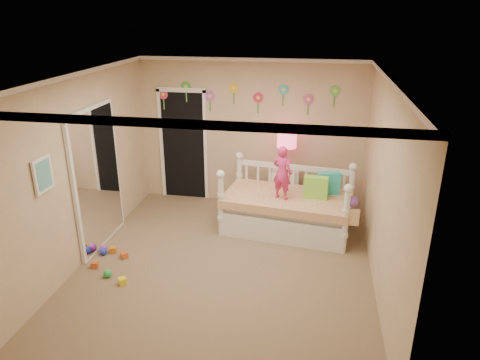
% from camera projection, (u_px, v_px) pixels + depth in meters
% --- Properties ---
extents(floor, '(4.00, 4.50, 0.01)m').
position_uv_depth(floor, '(226.00, 264.00, 6.20)').
color(floor, '#7F684C').
rests_on(floor, ground).
extents(ceiling, '(4.00, 4.50, 0.01)m').
position_uv_depth(ceiling, '(223.00, 76.00, 5.26)').
color(ceiling, white).
rests_on(ceiling, floor).
extents(back_wall, '(4.00, 0.01, 2.60)m').
position_uv_depth(back_wall, '(251.00, 133.00, 7.80)').
color(back_wall, tan).
rests_on(back_wall, floor).
extents(left_wall, '(0.01, 4.50, 2.60)m').
position_uv_depth(left_wall, '(82.00, 169.00, 6.06)').
color(left_wall, tan).
rests_on(left_wall, floor).
extents(right_wall, '(0.01, 4.50, 2.60)m').
position_uv_depth(right_wall, '(384.00, 188.00, 5.40)').
color(right_wall, tan).
rests_on(right_wall, floor).
extents(crown_molding, '(4.00, 4.50, 0.06)m').
position_uv_depth(crown_molding, '(223.00, 79.00, 5.27)').
color(crown_molding, white).
rests_on(crown_molding, ceiling).
extents(daybed, '(2.13, 1.32, 1.09)m').
position_uv_depth(daybed, '(287.00, 199.00, 6.99)').
color(daybed, white).
rests_on(daybed, floor).
extents(pillow_turquoise, '(0.37, 0.20, 0.35)m').
position_uv_depth(pillow_turquoise, '(329.00, 183.00, 6.95)').
color(pillow_turquoise, '#27C4C6').
rests_on(pillow_turquoise, daybed).
extents(pillow_lime, '(0.38, 0.17, 0.35)m').
position_uv_depth(pillow_lime, '(316.00, 187.00, 6.80)').
color(pillow_lime, '#88E044').
rests_on(pillow_lime, daybed).
extents(child, '(0.36, 0.30, 0.84)m').
position_uv_depth(child, '(282.00, 173.00, 6.70)').
color(child, '#E13378').
rests_on(child, daybed).
extents(nightstand, '(0.47, 0.36, 0.76)m').
position_uv_depth(nightstand, '(285.00, 191.00, 7.72)').
color(nightstand, white).
rests_on(nightstand, floor).
extents(table_lamp, '(0.33, 0.33, 0.72)m').
position_uv_depth(table_lamp, '(287.00, 143.00, 7.41)').
color(table_lamp, '#F02086').
rests_on(table_lamp, nightstand).
extents(closet_doorway, '(0.90, 0.04, 2.07)m').
position_uv_depth(closet_doorway, '(183.00, 144.00, 8.08)').
color(closet_doorway, black).
rests_on(closet_doorway, back_wall).
extents(flower_decals, '(3.40, 0.02, 0.50)m').
position_uv_depth(flower_decals, '(246.00, 97.00, 7.57)').
color(flower_decals, '#B2668C').
rests_on(flower_decals, back_wall).
extents(mirror_closet, '(0.07, 1.30, 2.10)m').
position_uv_depth(mirror_closet, '(97.00, 178.00, 6.42)').
color(mirror_closet, white).
rests_on(mirror_closet, left_wall).
extents(wall_picture, '(0.05, 0.34, 0.42)m').
position_uv_depth(wall_picture, '(43.00, 175.00, 5.14)').
color(wall_picture, white).
rests_on(wall_picture, left_wall).
extents(hanging_bag, '(0.20, 0.16, 0.36)m').
position_uv_depth(hanging_bag, '(352.00, 211.00, 6.27)').
color(hanging_bag, beige).
rests_on(hanging_bag, daybed).
extents(toy_scatter, '(1.27, 1.52, 0.11)m').
position_uv_depth(toy_scatter, '(107.00, 265.00, 6.07)').
color(toy_scatter, '#996666').
rests_on(toy_scatter, floor).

